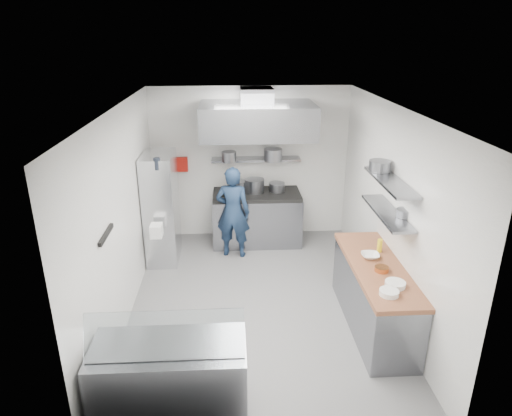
{
  "coord_description": "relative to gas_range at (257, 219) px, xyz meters",
  "views": [
    {
      "loc": [
        -0.36,
        -5.65,
        3.68
      ],
      "look_at": [
        0.0,
        0.6,
        1.25
      ],
      "focal_mm": 32.0,
      "sensor_mm": 36.0,
      "label": 1
    }
  ],
  "objects": [
    {
      "name": "cooktop",
      "position": [
        0.0,
        0.0,
        0.48
      ],
      "size": [
        1.57,
        0.78,
        0.06
      ],
      "primitive_type": "cube",
      "color": "black",
      "rests_on": "gas_range"
    },
    {
      "name": "hood_duct",
      "position": [
        0.0,
        0.05,
        2.23
      ],
      "size": [
        0.55,
        0.55,
        0.24
      ],
      "primitive_type": "cube",
      "color": "slate",
      "rests_on": "extractor_hood"
    },
    {
      "name": "display_case",
      "position": [
        -1.1,
        -4.1,
        -0.03
      ],
      "size": [
        1.5,
        0.7,
        0.85
      ],
      "primitive_type": "cube",
      "color": "gray",
      "rests_on": "floor"
    },
    {
      "name": "rack_jar",
      "position": [
        -1.58,
        -0.97,
        1.35
      ],
      "size": [
        0.1,
        0.1,
        0.18
      ],
      "primitive_type": "cylinder",
      "color": "black",
      "rests_on": "wire_rack"
    },
    {
      "name": "mixing_bowl",
      "position": [
        1.35,
        -2.49,
        0.48
      ],
      "size": [
        0.25,
        0.25,
        0.06
      ],
      "primitive_type": "imported",
      "rotation": [
        0.0,
        0.0,
        -0.07
      ],
      "color": "white",
      "rests_on": "prep_counter_top"
    },
    {
      "name": "wire_rack",
      "position": [
        -1.63,
        -0.56,
        0.48
      ],
      "size": [
        0.5,
        0.9,
        1.85
      ],
      "primitive_type": "cube",
      "color": "silver",
      "rests_on": "floor"
    },
    {
      "name": "rack_bin_a",
      "position": [
        -1.63,
        -1.22,
        0.35
      ],
      "size": [
        0.18,
        0.22,
        0.2
      ],
      "primitive_type": "cube",
      "color": "white",
      "rests_on": "wire_rack"
    },
    {
      "name": "knife_strip",
      "position": [
        -1.88,
        -3.0,
        1.1
      ],
      "size": [
        0.04,
        0.55,
        0.05
      ],
      "primitive_type": "cube",
      "color": "black",
      "rests_on": "wall_left"
    },
    {
      "name": "wall_left",
      "position": [
        -1.9,
        -2.1,
        0.95
      ],
      "size": [
        2.8,
        5.0,
        0.02
      ],
      "primitive_type": "cube",
      "rotation": [
        1.57,
        0.0,
        1.57
      ],
      "color": "white",
      "rests_on": "floor"
    },
    {
      "name": "extractor_hood",
      "position": [
        0.0,
        -0.18,
        1.85
      ],
      "size": [
        1.9,
        1.15,
        0.55
      ],
      "primitive_type": "cube",
      "color": "gray",
      "rests_on": "wall_back"
    },
    {
      "name": "copper_pan",
      "position": [
        1.38,
        -2.86,
        0.48
      ],
      "size": [
        0.18,
        0.18,
        0.06
      ],
      "primitive_type": "cylinder",
      "color": "#C87538",
      "rests_on": "prep_counter_top"
    },
    {
      "name": "wall_front",
      "position": [
        -0.1,
        -4.6,
        0.95
      ],
      "size": [
        3.6,
        2.8,
        0.02
      ],
      "primitive_type": "cube",
      "rotation": [
        -1.57,
        0.0,
        0.0
      ],
      "color": "white",
      "rests_on": "floor"
    },
    {
      "name": "rack_bin_b",
      "position": [
        -1.63,
        -0.84,
        0.85
      ],
      "size": [
        0.12,
        0.16,
        0.14
      ],
      "primitive_type": "cube",
      "color": "yellow",
      "rests_on": "wire_rack"
    },
    {
      "name": "prep_counter_top",
      "position": [
        1.38,
        -2.7,
        0.42
      ],
      "size": [
        0.65,
        2.04,
        0.06
      ],
      "primitive_type": "cube",
      "color": "brown",
      "rests_on": "prep_counter_base"
    },
    {
      "name": "stock_pot_left",
      "position": [
        -0.3,
        0.11,
        0.61
      ],
      "size": [
        0.29,
        0.29,
        0.2
      ],
      "primitive_type": "cylinder",
      "color": "slate",
      "rests_on": "cooktop"
    },
    {
      "name": "shelf_pot_b",
      "position": [
        0.29,
        0.05,
        1.2
      ],
      "size": [
        0.32,
        0.32,
        0.22
      ],
      "primitive_type": "cylinder",
      "color": "slate",
      "rests_on": "over_range_shelf"
    },
    {
      "name": "wall_shelf_upper",
      "position": [
        1.54,
        -2.4,
        1.47
      ],
      "size": [
        0.3,
        1.3,
        0.04
      ],
      "primitive_type": "cube",
      "color": "gray",
      "rests_on": "wall_right"
    },
    {
      "name": "stock_pot_right",
      "position": [
        0.37,
        0.08,
        0.59
      ],
      "size": [
        0.29,
        0.29,
        0.16
      ],
      "primitive_type": "cylinder",
      "color": "slate",
      "rests_on": "cooktop"
    },
    {
      "name": "over_range_shelf",
      "position": [
        0.0,
        0.24,
        1.07
      ],
      "size": [
        1.6,
        0.3,
        0.04
      ],
      "primitive_type": "cube",
      "color": "gray",
      "rests_on": "wall_back"
    },
    {
      "name": "prep_counter_base",
      "position": [
        1.38,
        -2.7,
        -0.03
      ],
      "size": [
        0.62,
        2.0,
        0.84
      ],
      "primitive_type": "cube",
      "color": "gray",
      "rests_on": "floor"
    },
    {
      "name": "squeeze_bottle",
      "position": [
        1.52,
        -2.33,
        0.54
      ],
      "size": [
        0.07,
        0.07,
        0.18
      ],
      "primitive_type": "cylinder",
      "color": "yellow",
      "rests_on": "prep_counter_top"
    },
    {
      "name": "ceiling",
      "position": [
        -0.1,
        -2.1,
        2.35
      ],
      "size": [
        5.0,
        5.0,
        0.0
      ],
      "primitive_type": "plane",
      "rotation": [
        3.14,
        0.0,
        0.0
      ],
      "color": "silver",
      "rests_on": "wall_back"
    },
    {
      "name": "wall_back",
      "position": [
        -0.1,
        0.4,
        0.95
      ],
      "size": [
        3.6,
        2.8,
        0.02
      ],
      "primitive_type": "cube",
      "rotation": [
        1.57,
        0.0,
        0.0
      ],
      "color": "white",
      "rests_on": "floor"
    },
    {
      "name": "wall_shelf_lower",
      "position": [
        1.54,
        -2.4,
        1.05
      ],
      "size": [
        0.3,
        1.3,
        0.04
      ],
      "primitive_type": "cube",
      "color": "gray",
      "rests_on": "wall_right"
    },
    {
      "name": "wall_right",
      "position": [
        1.7,
        -2.1,
        0.95
      ],
      "size": [
        2.8,
        5.0,
        0.02
      ],
      "primitive_type": "cube",
      "rotation": [
        1.57,
        0.0,
        -1.57
      ],
      "color": "white",
      "rests_on": "floor"
    },
    {
      "name": "shelf_pot_a",
      "position": [
        -0.49,
        0.04,
        1.18
      ],
      "size": [
        0.26,
        0.26,
        0.18
      ],
      "primitive_type": "cylinder",
      "color": "slate",
      "rests_on": "over_range_shelf"
    },
    {
      "name": "plate_stack_b",
      "position": [
        1.29,
        -3.4,
        0.48
      ],
      "size": [
        0.22,
        0.22,
        0.06
      ],
      "primitive_type": "cylinder",
      "color": "white",
      "rests_on": "prep_counter_top"
    },
    {
      "name": "floor",
      "position": [
        -0.1,
        -2.1,
        -0.45
      ],
      "size": [
        5.0,
        5.0,
        0.0
      ],
      "primitive_type": "plane",
      "color": "#5D5D5F",
      "rests_on": "ground"
    },
    {
      "name": "plate_stack_a",
      "position": [
        1.43,
        -3.22,
        0.48
      ],
      "size": [
        0.24,
        0.24,
        0.06
      ],
      "primitive_type": "cylinder",
      "color": "white",
      "rests_on": "prep_counter_top"
    },
    {
      "name": "shelf_pot_c",
      "position": [
        1.69,
        -2.6,
        1.12
      ],
      "size": [
        0.2,
        0.2,
        0.1
      ],
      "primitive_type": "cylinder",
      "color": "slate",
      "rests_on": "wall_shelf_lower"
    },
    {
      "name": "red_firebox",
      "position": [
        -1.35,
        0.34,
        0.97
      ],
      "size": [
        0.22,
        0.1,
        0.26
      ],
      "primitive_type": "cube",
      "color": "#AF150E",
      "rests_on": "wall_back"
    },
    {
      "name": "shelf_pot_d",
      "position": [
        1.52,
        -2.0,
        1.56
      ],
      "size": [
        0.29,
        0.29,
        0.14
      ],
      "primitive_type": "cylinder",
      "color": "slate",
      "rests_on": "wall_shelf_upper"
    },
    {
      "name": "display_glass",
      "position": [
        -1.1,
        -4.22,
        0.62
      ],
      "size": [
        1.47,
        0.19,
        0.42
      ],
      "primitive_type": "cube",
      "rotation": [
        -0.38,
        0.0,
        0.0
      ],
      "color": "silver",
      "rests_on": "display_case"
    },
    {
      "name": "gas_range",
      "position": [
        0.0,
        0.0,
        0.0
      ],
      "size": [
        1.6,
        0.8,
        0.9
      ],
      "primitive_type": "cube",
      "color": "gray",
      "rests_on": "floor"
    },
    {
      "name": "stock_pot_mid",
      "position": [
        -0.04,
        0.06,
        0.63
      ],
      "size": [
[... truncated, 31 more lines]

